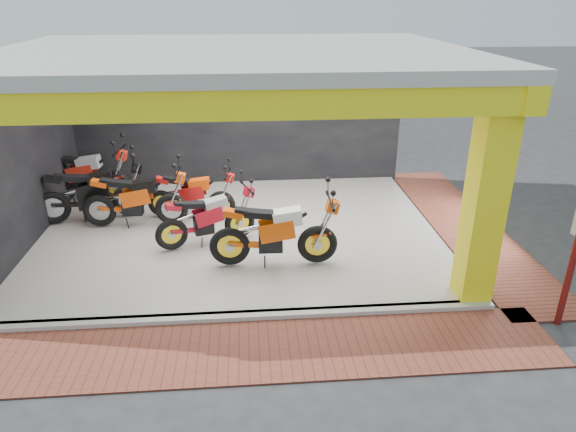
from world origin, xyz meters
TOP-DOWN VIEW (x-y plane):
  - ground at (0.00, 0.00)m, footprint 80.00×80.00m
  - showroom_floor at (0.00, 2.00)m, footprint 8.00×6.00m
  - showroom_ceiling at (0.00, 2.00)m, footprint 8.40×6.40m
  - back_wall at (0.00, 5.10)m, footprint 8.20×0.20m
  - left_wall at (-4.10, 2.00)m, footprint 0.20×6.20m
  - corner_column at (3.75, -0.75)m, footprint 0.50×0.50m
  - header_beam_front at (0.00, -1.00)m, footprint 8.40×0.30m
  - header_beam_right at (4.00, 2.00)m, footprint 0.30×6.40m
  - floor_kerb at (0.00, -1.02)m, footprint 8.00×0.20m
  - paver_front at (0.00, -1.80)m, footprint 9.00×1.40m
  - paver_right at (4.80, 2.00)m, footprint 1.40×7.00m
  - moto_hero at (1.40, 0.47)m, footprint 2.42×0.95m
  - moto_row_a at (0.01, 1.63)m, footprint 2.21×1.39m
  - moto_row_b at (-1.41, 2.36)m, footprint 2.30×0.90m
  - moto_row_c at (-0.39, 2.66)m, footprint 2.09×0.99m
  - moto_row_d at (-2.39, 2.94)m, footprint 2.48×1.34m
  - moto_row_e at (-2.89, 3.87)m, footprint 2.49×1.11m

SIDE VIEW (x-z plane):
  - ground at x=0.00m, z-range 0.00..0.00m
  - paver_front at x=0.00m, z-range 0.00..0.03m
  - paver_right at x=4.80m, z-range 0.00..0.03m
  - showroom_floor at x=0.00m, z-range 0.00..0.10m
  - floor_kerb at x=0.00m, z-range 0.00..0.10m
  - moto_row_c at x=-0.39m, z-range 0.10..1.33m
  - moto_row_a at x=0.01m, z-range 0.10..1.37m
  - moto_row_b at x=-1.41m, z-range 0.10..1.49m
  - moto_row_d at x=-2.39m, z-range 0.10..1.54m
  - moto_hero at x=1.40m, z-range 0.10..1.57m
  - moto_row_e at x=-2.89m, z-range 0.10..1.58m
  - back_wall at x=0.00m, z-range 0.00..3.50m
  - left_wall at x=-4.10m, z-range 0.00..3.50m
  - corner_column at x=3.75m, z-range 0.00..3.50m
  - header_beam_front at x=0.00m, z-range 3.10..3.50m
  - header_beam_right at x=4.00m, z-range 3.10..3.50m
  - showroom_ceiling at x=0.00m, z-range 3.50..3.70m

